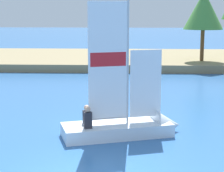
# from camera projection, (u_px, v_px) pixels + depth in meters

# --- Properties ---
(shore_bank) EXTENTS (80.00, 13.03, 0.62)m
(shore_bank) POSITION_uv_depth(u_px,v_px,m) (117.00, 59.00, 36.78)
(shore_bank) COLOR #897A56
(shore_bank) RESTS_ON ground
(shoreline_tree_midleft) EXTENTS (3.16, 3.16, 5.58)m
(shoreline_tree_midleft) POSITION_uv_depth(u_px,v_px,m) (204.00, 10.00, 32.18)
(shoreline_tree_midleft) COLOR brown
(shoreline_tree_midleft) RESTS_ON shore_bank
(sailboat) EXTENTS (4.80, 2.74, 5.98)m
(sailboat) POSITION_uv_depth(u_px,v_px,m) (135.00, 124.00, 15.41)
(sailboat) COLOR silver
(sailboat) RESTS_ON ground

